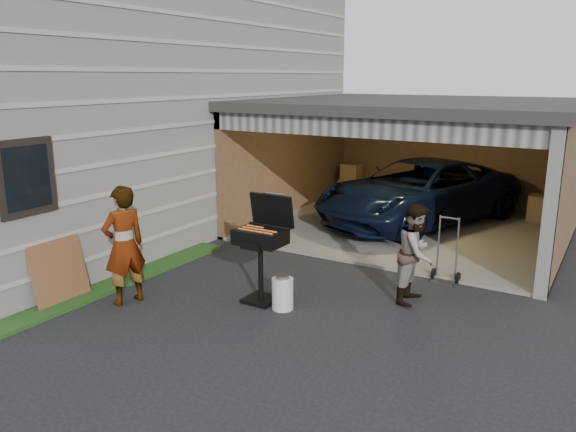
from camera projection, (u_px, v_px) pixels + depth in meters
name	position (u px, v px, depth m)	size (l,w,h in m)	color
ground	(203.00, 325.00, 7.86)	(80.00, 80.00, 0.00)	black
house	(112.00, 104.00, 13.54)	(7.00, 11.00, 5.50)	#474744
groundcover_strip	(38.00, 314.00, 8.16)	(0.50, 8.00, 0.06)	#193814
garage	(420.00, 146.00, 12.66)	(6.80, 6.30, 2.90)	#605E59
minivan	(418.00, 194.00, 13.03)	(2.41, 5.23, 1.45)	black
woman	(124.00, 245.00, 8.45)	(0.67, 0.44, 1.84)	silver
man	(416.00, 253.00, 8.54)	(0.75, 0.59, 1.55)	#4B251D
bbq_grill	(262.00, 240.00, 8.51)	(0.74, 0.65, 1.65)	black
propane_tank	(283.00, 294.00, 8.37)	(0.32, 0.32, 0.48)	silver
plywood_panel	(59.00, 271.00, 8.55)	(0.04, 0.92, 1.02)	brown
hand_truck	(445.00, 270.00, 9.48)	(0.47, 0.35, 1.13)	slate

